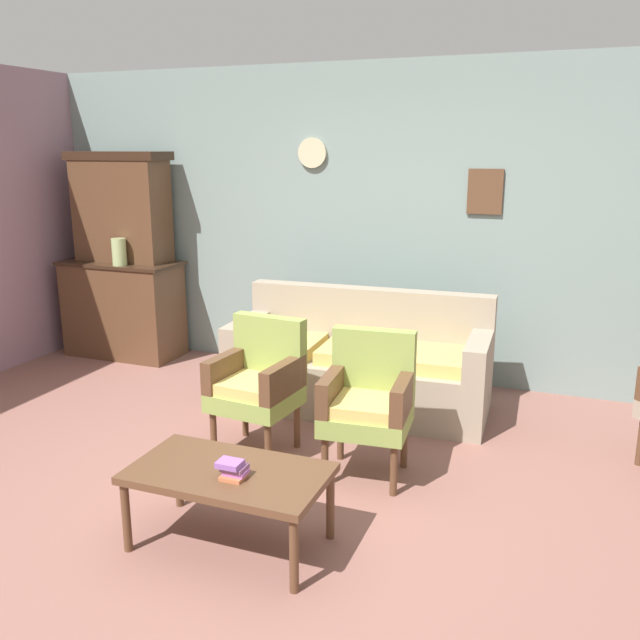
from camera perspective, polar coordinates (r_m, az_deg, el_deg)
The scene contains 10 objects.
ground_plane at distance 4.01m, azimuth -6.50°, elevation -15.61°, with size 7.68×7.68×0.00m, color #84564C.
wall_back_with_decor at distance 5.96m, azimuth 4.97°, elevation 8.10°, with size 6.40×0.09×2.70m.
side_cabinet at distance 6.89m, azimuth -16.23°, elevation 0.94°, with size 1.16×0.55×0.93m.
cabinet_upper_hutch at distance 6.80m, azimuth -16.40°, elevation 9.18°, with size 0.99×0.38×1.03m.
vase_on_cabinet at distance 6.57m, azimuth -16.58°, elevation 5.53°, with size 0.13×0.13×0.25m, color #AAC07C.
floral_couch at distance 5.33m, azimuth 3.35°, elevation -3.94°, with size 2.03×0.89×0.90m.
armchair_row_middle at distance 4.52m, azimuth -5.20°, elevation -5.02°, with size 0.57×0.54×0.90m.
armchair_near_couch_end at distance 4.19m, azimuth 4.09°, elevation -6.60°, with size 0.56×0.53×0.90m.
coffee_table at distance 3.54m, azimuth -7.70°, elevation -13.05°, with size 1.00×0.56×0.42m.
book_stack_on_table at distance 3.42m, azimuth -7.35°, elevation -12.37°, with size 0.14×0.12×0.09m.
Camera 1 is at (1.65, -3.06, 1.99)m, focal length 37.94 mm.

